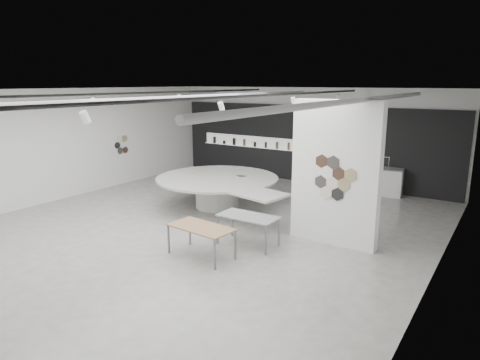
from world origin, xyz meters
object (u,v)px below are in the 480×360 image
Objects in this scene: partition_column at (335,174)px; sample_table_wood at (201,229)px; sample_table_stone at (248,218)px; display_island at (219,188)px; kitchen_counter at (378,181)px.

partition_column reaches higher than sample_table_wood.
partition_column is 2.41× the size of sample_table_stone.
display_island is 3.27× the size of sample_table_wood.
display_island is at bearing 120.27° from sample_table_wood.
kitchen_counter is (1.27, 6.82, -0.20)m from sample_table_stone.
partition_column is 2.42m from sample_table_stone.
kitchen_counter is (-0.44, 5.51, -1.30)m from partition_column.
kitchen_counter is at bearing 61.42° from display_island.
sample_table_wood is (2.03, -3.48, 0.03)m from display_island.
partition_column reaches higher than sample_table_stone.
partition_column is 1.99× the size of kitchen_counter.
partition_column reaches higher than kitchen_counter.
sample_table_stone is at bearing -142.70° from partition_column.
display_island is (-4.28, 0.97, -1.14)m from partition_column.
kitchen_counter is at bearing 77.35° from sample_table_wood.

